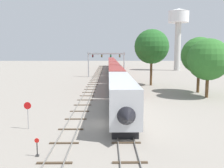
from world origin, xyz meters
TOP-DOWN VIEW (x-y plane):
  - ground_plane at (0.00, 0.00)m, footprint 400.00×400.00m
  - track_main at (2.00, 60.00)m, footprint 2.60×200.00m
  - track_near at (-3.50, 40.00)m, footprint 2.60×160.00m
  - passenger_train at (2.00, 57.43)m, footprint 3.04×127.37m
  - signal_gantry at (-0.25, 53.40)m, footprint 12.10×0.49m
  - water_tower at (30.38, 81.76)m, footprint 8.84×8.84m
  - switch_stand at (-5.10, -8.69)m, footprint 0.36×0.24m
  - stop_sign at (-8.00, -1.67)m, footprint 0.76×0.08m
  - trackside_tree_left at (17.86, 16.26)m, footprint 7.31×7.31m
  - trackside_tree_mid at (18.29, 21.89)m, footprint 7.11×7.11m
  - trackside_tree_right at (10.73, 32.76)m, footprint 8.21×8.21m

SIDE VIEW (x-z plane):
  - ground_plane at x=0.00m, z-range 0.00..0.00m
  - track_main at x=2.00m, z-range -0.01..0.15m
  - track_near at x=-3.50m, z-range -0.01..0.15m
  - switch_stand at x=-5.10m, z-range -0.21..1.25m
  - stop_sign at x=-8.00m, z-range 0.43..3.31m
  - passenger_train at x=2.00m, z-range 0.21..5.01m
  - signal_gantry at x=-0.25m, z-range 1.87..9.93m
  - trackside_tree_left at x=17.86m, z-range 1.53..11.93m
  - trackside_tree_mid at x=18.29m, z-range 1.90..12.86m
  - trackside_tree_right at x=10.73m, z-range 2.58..15.99m
  - water_tower at x=30.38m, z-range 7.12..33.47m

